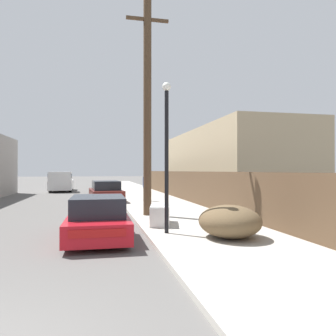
# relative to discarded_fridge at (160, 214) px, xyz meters

# --- Properties ---
(sidewalk_curb) EXTENTS (4.20, 63.00, 0.12)m
(sidewalk_curb) POSITION_rel_discarded_fridge_xyz_m (1.37, 15.46, -0.39)
(sidewalk_curb) COLOR #ADA89E
(sidewalk_curb) RESTS_ON ground
(discarded_fridge) EXTENTS (0.97, 1.69, 0.69)m
(discarded_fridge) POSITION_rel_discarded_fridge_xyz_m (0.00, 0.00, 0.00)
(discarded_fridge) COLOR white
(discarded_fridge) RESTS_ON sidewalk_curb
(parked_sports_car_red) EXTENTS (1.75, 4.42, 1.24)m
(parked_sports_car_red) POSITION_rel_discarded_fridge_xyz_m (-2.12, -1.29, 0.11)
(parked_sports_car_red) COLOR red
(parked_sports_car_red) RESTS_ON ground
(car_parked_mid) EXTENTS (2.10, 4.22, 1.35)m
(car_parked_mid) POSITION_rel_discarded_fridge_xyz_m (-1.60, 9.23, 0.17)
(car_parked_mid) COLOR #5B1E19
(car_parked_mid) RESTS_ON ground
(pickup_truck) EXTENTS (2.25, 5.73, 1.86)m
(pickup_truck) POSITION_rel_discarded_fridge_xyz_m (-5.40, 21.17, 0.47)
(pickup_truck) COLOR silver
(pickup_truck) RESTS_ON ground
(utility_pole) EXTENTS (1.80, 0.34, 9.15)m
(utility_pole) POSITION_rel_discarded_fridge_xyz_m (-0.07, 2.40, 4.33)
(utility_pole) COLOR #4C3826
(utility_pole) RESTS_ON sidewalk_curb
(street_lamp) EXTENTS (0.26, 0.26, 4.51)m
(street_lamp) POSITION_rel_discarded_fridge_xyz_m (-0.12, -1.65, 2.29)
(street_lamp) COLOR black
(street_lamp) RESTS_ON sidewalk_curb
(brush_pile) EXTENTS (1.71, 1.92, 0.90)m
(brush_pile) POSITION_rel_discarded_fridge_xyz_m (1.46, -2.67, 0.12)
(brush_pile) COLOR brown
(brush_pile) RESTS_ON sidewalk_curb
(wooden_fence) EXTENTS (0.08, 31.42, 1.81)m
(wooden_fence) POSITION_rel_discarded_fridge_xyz_m (3.32, 8.42, 0.57)
(wooden_fence) COLOR brown
(wooden_fence) RESTS_ON sidewalk_curb
(building_right_house) EXTENTS (6.00, 17.67, 5.17)m
(building_right_house) POSITION_rel_discarded_fridge_xyz_m (8.17, 13.85, 2.13)
(building_right_house) COLOR tan
(building_right_house) RESTS_ON ground
(pedestrian) EXTENTS (0.34, 0.34, 1.71)m
(pedestrian) POSITION_rel_discarded_fridge_xyz_m (0.80, 8.79, 0.54)
(pedestrian) COLOR #282D42
(pedestrian) RESTS_ON sidewalk_curb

